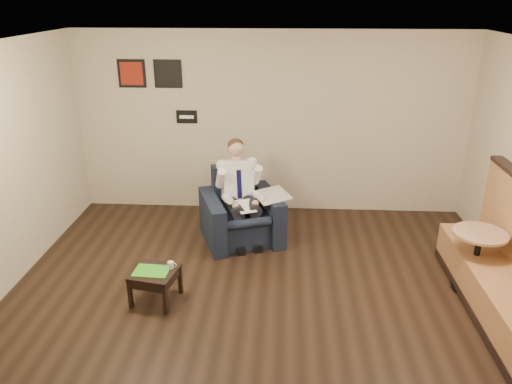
# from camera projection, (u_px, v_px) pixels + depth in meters

# --- Properties ---
(ground) EXTENTS (6.00, 6.00, 0.00)m
(ground) POSITION_uv_depth(u_px,v_px,m) (261.00, 318.00, 5.40)
(ground) COLOR black
(ground) RESTS_ON ground
(wall_back) EXTENTS (6.00, 0.02, 2.80)m
(wall_back) POSITION_uv_depth(u_px,v_px,m) (271.00, 124.00, 7.66)
(wall_back) COLOR beige
(wall_back) RESTS_ON ground
(ceiling) EXTENTS (6.00, 6.00, 0.02)m
(ceiling) POSITION_uv_depth(u_px,v_px,m) (262.00, 52.00, 4.36)
(ceiling) COLOR white
(ceiling) RESTS_ON wall_back
(seating_sign) EXTENTS (0.32, 0.02, 0.20)m
(seating_sign) POSITION_uv_depth(u_px,v_px,m) (187.00, 117.00, 7.68)
(seating_sign) COLOR black
(seating_sign) RESTS_ON wall_back
(art_print_left) EXTENTS (0.42, 0.03, 0.42)m
(art_print_left) POSITION_uv_depth(u_px,v_px,m) (132.00, 73.00, 7.48)
(art_print_left) COLOR maroon
(art_print_left) RESTS_ON wall_back
(art_print_right) EXTENTS (0.42, 0.03, 0.42)m
(art_print_right) POSITION_uv_depth(u_px,v_px,m) (168.00, 74.00, 7.45)
(art_print_right) COLOR black
(art_print_right) RESTS_ON wall_back
(armchair) EXTENTS (1.30, 1.30, 0.99)m
(armchair) POSITION_uv_depth(u_px,v_px,m) (241.00, 207.00, 6.97)
(armchair) COLOR black
(armchair) RESTS_ON ground
(seated_man) EXTENTS (0.93, 1.12, 1.35)m
(seated_man) POSITION_uv_depth(u_px,v_px,m) (243.00, 199.00, 6.78)
(seated_man) COLOR white
(seated_man) RESTS_ON armchair
(lap_papers) EXTENTS (0.33, 0.38, 0.01)m
(lap_papers) POSITION_uv_depth(u_px,v_px,m) (245.00, 206.00, 6.71)
(lap_papers) COLOR white
(lap_papers) RESTS_ON seated_man
(newspaper) EXTENTS (0.60, 0.66, 0.01)m
(newspaper) POSITION_uv_depth(u_px,v_px,m) (272.00, 195.00, 6.91)
(newspaper) COLOR silver
(newspaper) RESTS_ON armchair
(side_table) EXTENTS (0.56, 0.56, 0.39)m
(side_table) POSITION_uv_depth(u_px,v_px,m) (156.00, 286.00, 5.65)
(side_table) COLOR black
(side_table) RESTS_ON ground
(green_folder) EXTENTS (0.40, 0.30, 0.01)m
(green_folder) POSITION_uv_depth(u_px,v_px,m) (152.00, 271.00, 5.57)
(green_folder) COLOR green
(green_folder) RESTS_ON side_table
(coffee_mug) EXTENTS (0.08, 0.08, 0.08)m
(coffee_mug) POSITION_uv_depth(u_px,v_px,m) (171.00, 265.00, 5.62)
(coffee_mug) COLOR white
(coffee_mug) RESTS_ON side_table
(smartphone) EXTENTS (0.13, 0.10, 0.01)m
(smartphone) POSITION_uv_depth(u_px,v_px,m) (163.00, 265.00, 5.69)
(smartphone) COLOR black
(smartphone) RESTS_ON side_table
(banquette) EXTENTS (0.64, 2.70, 1.38)m
(banquette) POSITION_uv_depth(u_px,v_px,m) (510.00, 260.00, 5.19)
(banquette) COLOR #9C683C
(banquette) RESTS_ON ground
(cafe_table) EXTENTS (0.74, 0.74, 0.75)m
(cafe_table) POSITION_uv_depth(u_px,v_px,m) (475.00, 261.00, 5.80)
(cafe_table) COLOR #A47859
(cafe_table) RESTS_ON ground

